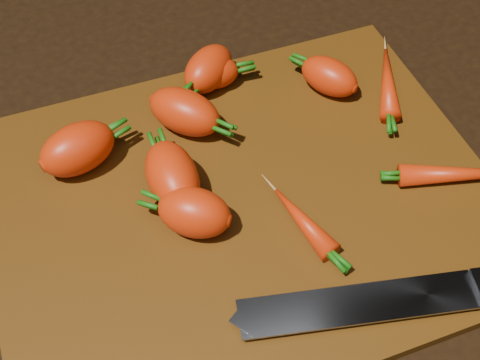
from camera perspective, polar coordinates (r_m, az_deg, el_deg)
name	(u,v)px	position (r m, az deg, el deg)	size (l,w,h in m)	color
ground	(243,209)	(0.68, 0.30, -2.47)	(2.00, 2.00, 0.01)	black
cutting_board	(244,202)	(0.67, 0.30, -1.91)	(0.50, 0.40, 0.01)	#60350C
carrot_0	(78,149)	(0.69, -13.69, 2.61)	(0.08, 0.05, 0.05)	red
carrot_1	(194,212)	(0.63, -3.92, -2.78)	(0.07, 0.05, 0.05)	red
carrot_2	(185,112)	(0.72, -4.75, 5.83)	(0.08, 0.05, 0.05)	red
carrot_3	(172,176)	(0.66, -5.80, 0.34)	(0.09, 0.05, 0.05)	red
carrot_4	(208,69)	(0.76, -2.72, 9.44)	(0.07, 0.05, 0.05)	red
carrot_5	(214,73)	(0.77, -2.20, 9.09)	(0.06, 0.04, 0.04)	red
carrot_6	(329,76)	(0.77, 7.63, 8.76)	(0.07, 0.04, 0.04)	red
carrot_7	(388,82)	(0.78, 12.50, 8.18)	(0.11, 0.02, 0.02)	red
carrot_8	(464,174)	(0.71, 18.60, 0.49)	(0.13, 0.02, 0.02)	red
carrot_9	(303,221)	(0.64, 5.36, -3.47)	(0.09, 0.02, 0.02)	red
knife	(382,301)	(0.61, 12.02, -10.06)	(0.34, 0.10, 0.02)	gray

